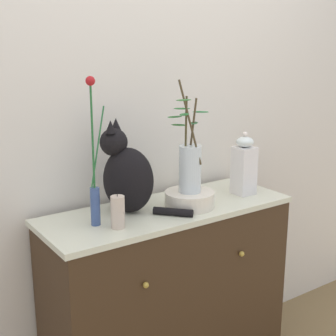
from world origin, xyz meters
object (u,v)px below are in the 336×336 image
object	(u,v)px
vase_slim_green	(94,181)
jar_lidded_porcelain	(244,166)
cat_sitting	(127,174)
bowl_porcelain	(190,199)
vase_glass_clear	(190,165)
sideboard	(168,303)
candle_pillar	(118,212)

from	to	relation	value
vase_slim_green	jar_lidded_porcelain	world-z (taller)	vase_slim_green
vase_slim_green	cat_sitting	bearing A→B (deg)	19.37
bowl_porcelain	vase_glass_clear	bearing A→B (deg)	174.33
sideboard	vase_glass_clear	bearing A→B (deg)	-27.75
sideboard	vase_glass_clear	size ratio (longest dim) A/B	2.33
candle_pillar	vase_glass_clear	bearing A→B (deg)	6.47
vase_slim_green	bowl_porcelain	size ratio (longest dim) A/B	2.66
cat_sitting	bowl_porcelain	world-z (taller)	cat_sitting
jar_lidded_porcelain	cat_sitting	bearing A→B (deg)	171.13
vase_slim_green	candle_pillar	distance (m)	0.15
bowl_porcelain	candle_pillar	distance (m)	0.39
sideboard	cat_sitting	size ratio (longest dim) A/B	2.86
vase_glass_clear	jar_lidded_porcelain	bearing A→B (deg)	1.10
vase_slim_green	vase_glass_clear	xyz separation A→B (m)	(0.44, -0.03, 0.01)
cat_sitting	candle_pillar	bearing A→B (deg)	-131.04
cat_sitting	vase_glass_clear	size ratio (longest dim) A/B	0.82
cat_sitting	vase_glass_clear	bearing A→B (deg)	-20.70
cat_sitting	candle_pillar	distance (m)	0.21
bowl_porcelain	sideboard	bearing A→B (deg)	152.56
jar_lidded_porcelain	candle_pillar	xyz separation A→B (m)	(-0.71, -0.05, -0.07)
cat_sitting	vase_slim_green	world-z (taller)	vase_slim_green
vase_slim_green	jar_lidded_porcelain	xyz separation A→B (m)	(0.77, -0.03, -0.05)
cat_sitting	candle_pillar	world-z (taller)	cat_sitting
bowl_porcelain	vase_glass_clear	xyz separation A→B (m)	(-0.00, 0.00, 0.16)
cat_sitting	jar_lidded_porcelain	world-z (taller)	cat_sitting
sideboard	bowl_porcelain	bearing A→B (deg)	-27.44
jar_lidded_porcelain	candle_pillar	world-z (taller)	jar_lidded_porcelain
vase_slim_green	candle_pillar	bearing A→B (deg)	-53.93
bowl_porcelain	jar_lidded_porcelain	bearing A→B (deg)	1.13
cat_sitting	jar_lidded_porcelain	distance (m)	0.60
cat_sitting	vase_slim_green	size ratio (longest dim) A/B	0.68
vase_glass_clear	vase_slim_green	bearing A→B (deg)	175.48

